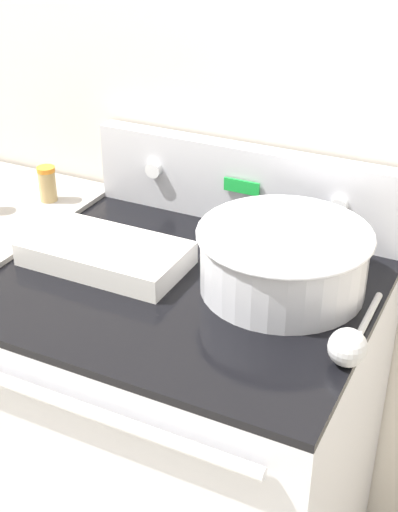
# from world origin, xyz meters

# --- Properties ---
(kitchen_wall) EXTENTS (8.00, 0.05, 2.50)m
(kitchen_wall) POSITION_xyz_m (0.00, 0.72, 1.25)
(kitchen_wall) COLOR beige
(kitchen_wall) RESTS_ON ground_plane
(stove_range) EXTENTS (0.79, 0.71, 0.91)m
(stove_range) POSITION_xyz_m (0.00, 0.34, 0.45)
(stove_range) COLOR #BCBCC1
(stove_range) RESTS_ON ground_plane
(control_panel) EXTENTS (0.79, 0.07, 0.20)m
(control_panel) POSITION_xyz_m (0.00, 0.66, 1.01)
(control_panel) COLOR #BCBCC1
(control_panel) RESTS_ON stove_range
(mixing_bowl) EXTENTS (0.36, 0.36, 0.13)m
(mixing_bowl) POSITION_xyz_m (0.19, 0.41, 0.98)
(mixing_bowl) COLOR silver
(mixing_bowl) RESTS_ON stove_range
(casserole_dish) EXTENTS (0.36, 0.19, 0.05)m
(casserole_dish) POSITION_xyz_m (-0.20, 0.33, 0.94)
(casserole_dish) COLOR silver
(casserole_dish) RESTS_ON stove_range
(ladle) EXTENTS (0.07, 0.28, 0.07)m
(ladle) POSITION_xyz_m (0.38, 0.23, 0.94)
(ladle) COLOR #B7B7B7
(ladle) RESTS_ON stove_range
(spice_jar_orange_cap) EXTENTS (0.05, 0.05, 0.09)m
(spice_jar_orange_cap) POSITION_xyz_m (-0.50, 0.53, 0.97)
(spice_jar_orange_cap) COLOR tan
(spice_jar_orange_cap) RESTS_ON side_counter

